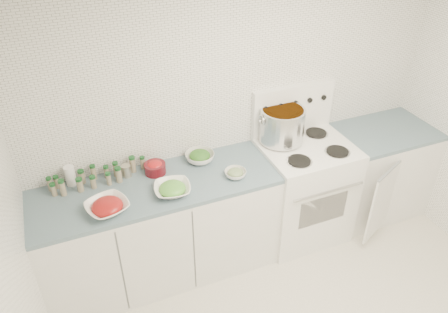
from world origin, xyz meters
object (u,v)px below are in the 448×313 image
bowl_tomato (107,207)px  stock_pot (282,124)px  bowl_snowpea (172,189)px  stove (302,187)px

bowl_tomato → stock_pot: bearing=11.6°
stock_pot → bowl_tomato: stock_pot is taller
stock_pot → bowl_snowpea: stock_pot is taller
stock_pot → stove: bearing=-44.6°
bowl_tomato → bowl_snowpea: 0.47m
stove → stock_pot: 0.65m
bowl_tomato → stove: bearing=5.0°
stove → bowl_tomato: (-1.69, -0.15, 0.44)m
stove → bowl_snowpea: stove is taller
stove → bowl_snowpea: 1.30m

